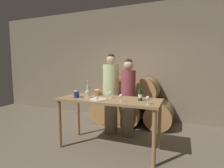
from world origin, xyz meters
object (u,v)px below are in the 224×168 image
object	(u,v)px
wine_bottle_white	(88,90)
wine_bottle_red	(140,95)
person_left	(111,93)
wine_glass_left	(86,93)
wine_glass_right	(121,96)
wine_glass_far_right	(148,98)
blue_crock	(77,94)
bread_basket	(97,93)
tasting_table	(109,105)
cheese_plate	(98,99)
person_right	(128,96)
wine_glass_center	(110,93)
wine_glass_far_left	(76,92)

from	to	relation	value
wine_bottle_white	wine_bottle_red	bearing A→B (deg)	-6.57
person_left	wine_glass_left	distance (m)	0.84
wine_glass_right	wine_glass_far_right	world-z (taller)	same
blue_crock	bread_basket	size ratio (longest dim) A/B	0.59
tasting_table	cheese_plate	distance (m)	0.24
wine_bottle_red	wine_glass_far_right	xyz separation A→B (m)	(0.17, -0.24, -0.01)
bread_basket	wine_glass_far_right	world-z (taller)	wine_glass_far_right
wine_glass_far_right	bread_basket	bearing A→B (deg)	156.78
person_right	wine_glass_center	world-z (taller)	person_right
wine_glass_left	wine_bottle_white	bearing A→B (deg)	113.75
person_right	wine_glass_left	bearing A→B (deg)	-123.50
tasting_table	cheese_plate	world-z (taller)	cheese_plate
blue_crock	wine_glass_right	distance (m)	0.89
wine_glass_center	wine_glass_far_right	size ratio (longest dim) A/B	1.00
cheese_plate	wine_glass_center	world-z (taller)	wine_glass_center
blue_crock	wine_bottle_white	bearing A→B (deg)	74.17
wine_bottle_red	wine_bottle_white	world-z (taller)	wine_bottle_white
cheese_plate	person_left	bearing A→B (deg)	97.87
bread_basket	cheese_plate	distance (m)	0.48
wine_glass_far_left	wine_glass_center	bearing A→B (deg)	7.84
wine_glass_far_left	cheese_plate	bearing A→B (deg)	-10.02
wine_bottle_red	cheese_plate	world-z (taller)	wine_bottle_red
person_left	cheese_plate	size ratio (longest dim) A/B	6.06
bread_basket	person_left	bearing A→B (deg)	75.35
wine_bottle_white	tasting_table	bearing A→B (deg)	-16.87
wine_glass_far_right	tasting_table	bearing A→B (deg)	163.96
person_left	wine_glass_far_left	world-z (taller)	person_left
wine_glass_center	blue_crock	bearing A→B (deg)	-165.15
person_left	bread_basket	xyz separation A→B (m)	(-0.12, -0.44, 0.07)
wine_bottle_red	wine_glass_far_right	world-z (taller)	wine_bottle_red
person_left	wine_bottle_red	size ratio (longest dim) A/B	5.76
person_left	wine_bottle_white	world-z (taller)	person_left
person_right	wine_bottle_white	xyz separation A→B (m)	(-0.66, -0.54, 0.17)
tasting_table	wine_glass_center	xyz separation A→B (m)	(0.02, 0.03, 0.21)
wine_bottle_white	bread_basket	size ratio (longest dim) A/B	1.68
wine_bottle_white	wine_glass_left	world-z (taller)	wine_bottle_white
blue_crock	wine_glass_right	bearing A→B (deg)	-3.68
person_right	wine_glass_left	xyz separation A→B (m)	(-0.54, -0.82, 0.16)
wine_glass_left	wine_glass_far_left	bearing A→B (deg)	168.86
cheese_plate	wine_glass_left	bearing A→B (deg)	171.13
bread_basket	wine_glass_center	world-z (taller)	wine_glass_center
wine_glass_left	cheese_plate	bearing A→B (deg)	-8.87
wine_bottle_red	wine_glass_far_right	size ratio (longest dim) A/B	2.39
wine_glass_right	tasting_table	bearing A→B (deg)	146.86
wine_bottle_red	wine_glass_far_left	distance (m)	1.23
bread_basket	wine_glass_right	xyz separation A→B (m)	(0.66, -0.45, 0.05)
person_right	blue_crock	xyz separation A→B (m)	(-0.75, -0.84, 0.13)
wine_bottle_white	bread_basket	distance (m)	0.19
cheese_plate	wine_glass_far_left	bearing A→B (deg)	169.98
wine_glass_left	wine_glass_center	world-z (taller)	same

